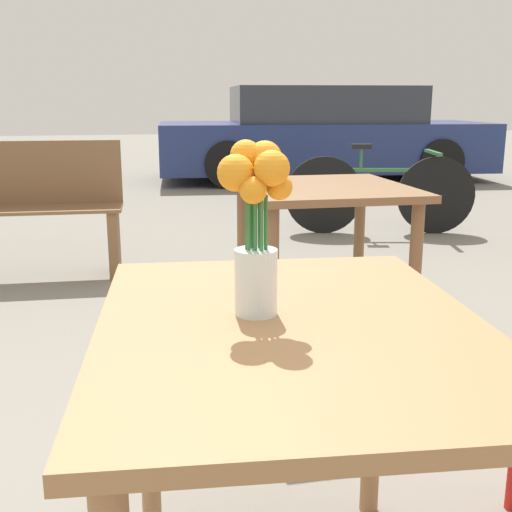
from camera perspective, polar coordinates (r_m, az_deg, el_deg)
name	(u,v)px	position (r m, az deg, el deg)	size (l,w,h in m)	color
table_front	(291,373)	(1.23, 3.10, -10.35)	(0.79, 0.99, 0.71)	#9E7047
flower_vase	(255,224)	(1.18, -0.11, 2.88)	(0.14, 0.13, 0.33)	silver
table_back	(322,218)	(2.69, 5.90, 3.34)	(0.69, 0.74, 0.76)	brown
bicycle	(380,193)	(5.48, 10.99, 5.49)	(1.55, 0.50, 0.75)	black
parked_car	(323,135)	(9.17, 5.97, 10.61)	(4.65, 2.11, 1.27)	navy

